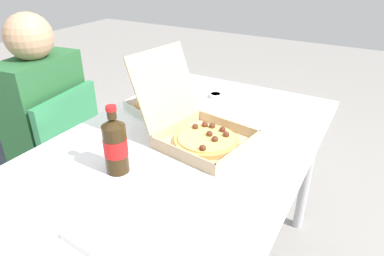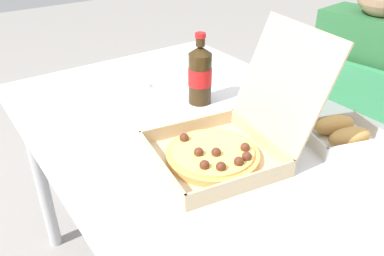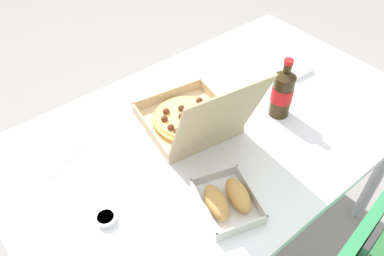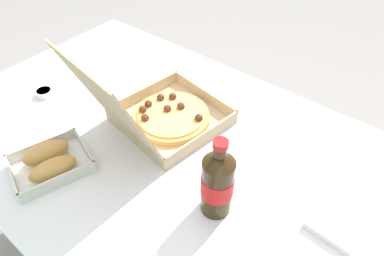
{
  "view_description": "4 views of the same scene",
  "coord_description": "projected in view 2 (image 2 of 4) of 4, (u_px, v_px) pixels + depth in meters",
  "views": [
    {
      "loc": [
        -0.87,
        -0.56,
        1.36
      ],
      "look_at": [
        0.08,
        -0.02,
        0.78
      ],
      "focal_mm": 31.66,
      "sensor_mm": 36.0,
      "label": 1
    },
    {
      "loc": [
        0.7,
        -0.59,
        1.3
      ],
      "look_at": [
        -0.01,
        -0.09,
        0.8
      ],
      "focal_mm": 36.91,
      "sensor_mm": 36.0,
      "label": 2
    },
    {
      "loc": [
        0.66,
        0.67,
        1.64
      ],
      "look_at": [
        0.08,
        -0.04,
        0.76
      ],
      "focal_mm": 35.59,
      "sensor_mm": 36.0,
      "label": 3
    },
    {
      "loc": [
        -0.45,
        0.47,
        1.43
      ],
      "look_at": [
        -0.01,
        -0.08,
        0.76
      ],
      "focal_mm": 31.32,
      "sensor_mm": 36.0,
      "label": 4
    }
  ],
  "objects": [
    {
      "name": "bread_side_box",
      "position": [
        342.0,
        133.0,
        1.05
      ],
      "size": [
        0.2,
        0.23,
        0.06
      ],
      "color": "white",
      "rests_on": "dining_table"
    },
    {
      "name": "pizza_box_open",
      "position": [
        226.0,
        142.0,
        0.97
      ],
      "size": [
        0.34,
        0.43,
        0.31
      ],
      "color": "tan",
      "rests_on": "dining_table"
    },
    {
      "name": "cola_bottle",
      "position": [
        200.0,
        74.0,
        1.21
      ],
      "size": [
        0.07,
        0.07,
        0.22
      ],
      "color": "#33230F",
      "rests_on": "dining_table"
    },
    {
      "name": "diner_person",
      "position": [
        369.0,
        89.0,
        1.47
      ],
      "size": [
        0.38,
        0.44,
        1.15
      ],
      "color": "#333847",
      "rests_on": "ground_plane"
    },
    {
      "name": "napkin_pile",
      "position": [
        128.0,
        83.0,
        1.36
      ],
      "size": [
        0.12,
        0.12,
        0.02
      ],
      "primitive_type": "cube",
      "rotation": [
        0.0,
        0.0,
        -0.06
      ],
      "color": "white",
      "rests_on": "dining_table"
    },
    {
      "name": "dining_table",
      "position": [
        220.0,
        161.0,
        1.11
      ],
      "size": [
        1.45,
        0.87,
        0.74
      ],
      "color": "white",
      "rests_on": "ground_plane"
    },
    {
      "name": "chair",
      "position": [
        350.0,
        141.0,
        1.54
      ],
      "size": [
        0.45,
        0.45,
        0.83
      ],
      "color": "#338451",
      "rests_on": "ground_plane"
    }
  ]
}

